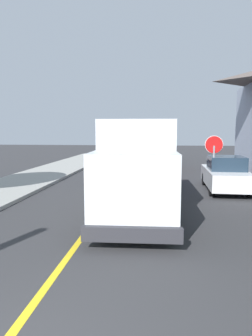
% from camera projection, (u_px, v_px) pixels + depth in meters
% --- Properties ---
extents(centre_line_yellow, '(0.16, 56.00, 0.01)m').
position_uv_depth(centre_line_yellow, '(110.00, 199.00, 12.82)').
color(centre_line_yellow, gold).
rests_on(centre_line_yellow, ground).
extents(box_truck, '(2.66, 7.26, 3.20)m').
position_uv_depth(box_truck, '(138.00, 162.00, 10.77)').
color(box_truck, silver).
rests_on(box_truck, ground).
extents(parked_car_near, '(1.97, 4.47, 1.67)m').
position_uv_depth(parked_car_near, '(155.00, 169.00, 16.58)').
color(parked_car_near, '#2D4793').
rests_on(parked_car_near, ground).
extents(parked_car_mid, '(1.90, 4.44, 1.67)m').
position_uv_depth(parked_car_mid, '(160.00, 158.00, 23.02)').
color(parked_car_mid, maroon).
rests_on(parked_car_mid, ground).
extents(parked_car_far, '(1.81, 4.41, 1.67)m').
position_uv_depth(parked_car_far, '(164.00, 152.00, 29.88)').
color(parked_car_far, '#B7B7BC').
rests_on(parked_car_far, ground).
extents(parked_van_across, '(1.94, 4.45, 1.67)m').
position_uv_depth(parked_van_across, '(225.00, 174.00, 14.48)').
color(parked_van_across, silver).
rests_on(parked_van_across, ground).
extents(stop_sign, '(0.80, 0.10, 2.65)m').
position_uv_depth(stop_sign, '(214.00, 153.00, 13.56)').
color(stop_sign, gray).
rests_on(stop_sign, ground).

